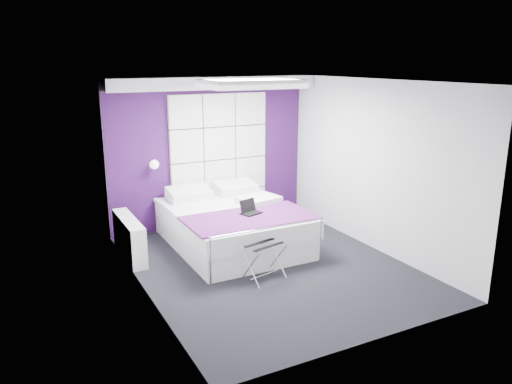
{
  "coord_description": "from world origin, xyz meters",
  "views": [
    {
      "loc": [
        -3.23,
        -5.79,
        2.87
      ],
      "look_at": [
        -0.05,
        0.35,
        1.03
      ],
      "focal_mm": 35.0,
      "sensor_mm": 36.0,
      "label": 1
    }
  ],
  "objects_px": {
    "laptop": "(250,210)",
    "nightstand": "(170,200)",
    "radiator": "(129,238)",
    "bed": "(233,225)",
    "luggage_rack": "(264,261)",
    "wall_lamp": "(154,164)"
  },
  "relations": [
    {
      "from": "laptop",
      "to": "nightstand",
      "type": "bearing_deg",
      "value": 100.3
    },
    {
      "from": "bed",
      "to": "luggage_rack",
      "type": "relative_size",
      "value": 4.53
    },
    {
      "from": "wall_lamp",
      "to": "radiator",
      "type": "height_order",
      "value": "wall_lamp"
    },
    {
      "from": "wall_lamp",
      "to": "nightstand",
      "type": "height_order",
      "value": "wall_lamp"
    },
    {
      "from": "nightstand",
      "to": "wall_lamp",
      "type": "bearing_deg",
      "value": 170.27
    },
    {
      "from": "luggage_rack",
      "to": "laptop",
      "type": "distance_m",
      "value": 1.03
    },
    {
      "from": "bed",
      "to": "luggage_rack",
      "type": "distance_m",
      "value": 1.33
    },
    {
      "from": "bed",
      "to": "nightstand",
      "type": "relative_size",
      "value": 4.81
    },
    {
      "from": "radiator",
      "to": "laptop",
      "type": "height_order",
      "value": "laptop"
    },
    {
      "from": "nightstand",
      "to": "laptop",
      "type": "bearing_deg",
      "value": -61.57
    },
    {
      "from": "radiator",
      "to": "bed",
      "type": "distance_m",
      "value": 1.6
    },
    {
      "from": "radiator",
      "to": "bed",
      "type": "xyz_separation_m",
      "value": [
        1.57,
        -0.3,
        0.04
      ]
    },
    {
      "from": "wall_lamp",
      "to": "luggage_rack",
      "type": "relative_size",
      "value": 0.3
    },
    {
      "from": "radiator",
      "to": "bed",
      "type": "bearing_deg",
      "value": -10.7
    },
    {
      "from": "wall_lamp",
      "to": "laptop",
      "type": "height_order",
      "value": "wall_lamp"
    },
    {
      "from": "radiator",
      "to": "luggage_rack",
      "type": "height_order",
      "value": "radiator"
    },
    {
      "from": "radiator",
      "to": "luggage_rack",
      "type": "relative_size",
      "value": 2.38
    },
    {
      "from": "wall_lamp",
      "to": "bed",
      "type": "relative_size",
      "value": 0.07
    },
    {
      "from": "laptop",
      "to": "radiator",
      "type": "bearing_deg",
      "value": 138.23
    },
    {
      "from": "radiator",
      "to": "luggage_rack",
      "type": "xyz_separation_m",
      "value": [
        1.41,
        -1.62,
        -0.05
      ]
    },
    {
      "from": "luggage_rack",
      "to": "radiator",
      "type": "bearing_deg",
      "value": 118.12
    },
    {
      "from": "bed",
      "to": "laptop",
      "type": "height_order",
      "value": "laptop"
    }
  ]
}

